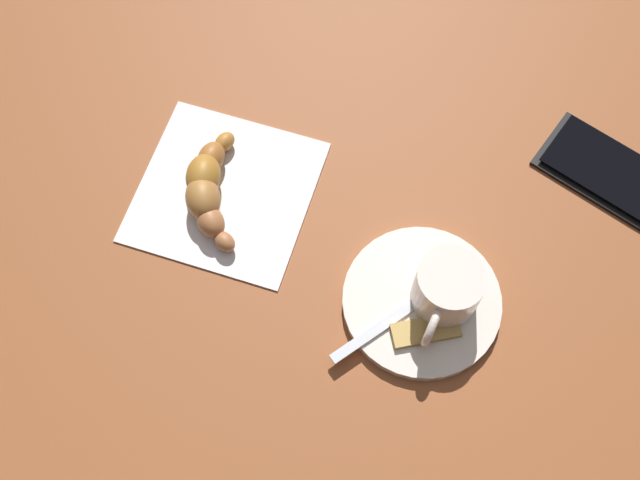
{
  "coord_description": "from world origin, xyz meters",
  "views": [
    {
      "loc": [
        -0.15,
        0.21,
        0.64
      ],
      "look_at": [
        -0.01,
        -0.02,
        0.01
      ],
      "focal_mm": 42.98,
      "sensor_mm": 36.0,
      "label": 1
    }
  ],
  "objects_px": {
    "espresso_cup": "(447,289)",
    "teaspoon": "(411,306)",
    "croissant": "(207,188)",
    "sugar_packet": "(426,330)",
    "cell_phone": "(616,176)",
    "saucer": "(421,301)",
    "napkin": "(225,191)"
  },
  "relations": [
    {
      "from": "saucer",
      "to": "teaspoon",
      "type": "xyz_separation_m",
      "value": [
        0.01,
        0.01,
        0.01
      ]
    },
    {
      "from": "sugar_packet",
      "to": "napkin",
      "type": "bearing_deg",
      "value": 131.06
    },
    {
      "from": "saucer",
      "to": "napkin",
      "type": "relative_size",
      "value": 0.88
    },
    {
      "from": "croissant",
      "to": "teaspoon",
      "type": "bearing_deg",
      "value": -179.48
    },
    {
      "from": "napkin",
      "to": "cell_phone",
      "type": "distance_m",
      "value": 0.37
    },
    {
      "from": "espresso_cup",
      "to": "croissant",
      "type": "height_order",
      "value": "espresso_cup"
    },
    {
      "from": "espresso_cup",
      "to": "croissant",
      "type": "distance_m",
      "value": 0.24
    },
    {
      "from": "teaspoon",
      "to": "espresso_cup",
      "type": "bearing_deg",
      "value": -135.21
    },
    {
      "from": "teaspoon",
      "to": "croissant",
      "type": "distance_m",
      "value": 0.21
    },
    {
      "from": "saucer",
      "to": "espresso_cup",
      "type": "xyz_separation_m",
      "value": [
        -0.01,
        -0.01,
        0.03
      ]
    },
    {
      "from": "teaspoon",
      "to": "cell_phone",
      "type": "xyz_separation_m",
      "value": [
        -0.1,
        -0.22,
        -0.01
      ]
    },
    {
      "from": "saucer",
      "to": "espresso_cup",
      "type": "bearing_deg",
      "value": -149.41
    },
    {
      "from": "napkin",
      "to": "espresso_cup",
      "type": "bearing_deg",
      "value": -177.55
    },
    {
      "from": "teaspoon",
      "to": "cell_phone",
      "type": "relative_size",
      "value": 0.8
    },
    {
      "from": "saucer",
      "to": "sugar_packet",
      "type": "relative_size",
      "value": 2.38
    },
    {
      "from": "sugar_packet",
      "to": "cell_phone",
      "type": "bearing_deg",
      "value": 28.12
    },
    {
      "from": "napkin",
      "to": "croissant",
      "type": "bearing_deg",
      "value": 52.36
    },
    {
      "from": "espresso_cup",
      "to": "teaspoon",
      "type": "xyz_separation_m",
      "value": [
        0.02,
        0.02,
        -0.02
      ]
    },
    {
      "from": "saucer",
      "to": "teaspoon",
      "type": "distance_m",
      "value": 0.01
    },
    {
      "from": "espresso_cup",
      "to": "cell_phone",
      "type": "relative_size",
      "value": 0.56
    },
    {
      "from": "napkin",
      "to": "saucer",
      "type": "bearing_deg",
      "value": -179.78
    },
    {
      "from": "saucer",
      "to": "croissant",
      "type": "relative_size",
      "value": 1.3
    },
    {
      "from": "saucer",
      "to": "croissant",
      "type": "xyz_separation_m",
      "value": [
        0.22,
        0.01,
        0.01
      ]
    },
    {
      "from": "espresso_cup",
      "to": "croissant",
      "type": "relative_size",
      "value": 0.79
    },
    {
      "from": "sugar_packet",
      "to": "croissant",
      "type": "distance_m",
      "value": 0.24
    },
    {
      "from": "espresso_cup",
      "to": "sugar_packet",
      "type": "bearing_deg",
      "value": 92.15
    },
    {
      "from": "sugar_packet",
      "to": "saucer",
      "type": "bearing_deg",
      "value": 80.97
    },
    {
      "from": "sugar_packet",
      "to": "napkin",
      "type": "height_order",
      "value": "sugar_packet"
    },
    {
      "from": "teaspoon",
      "to": "sugar_packet",
      "type": "bearing_deg",
      "value": 148.87
    },
    {
      "from": "croissant",
      "to": "cell_phone",
      "type": "relative_size",
      "value": 0.72
    },
    {
      "from": "espresso_cup",
      "to": "teaspoon",
      "type": "bearing_deg",
      "value": 44.79
    },
    {
      "from": "espresso_cup",
      "to": "cell_phone",
      "type": "xyz_separation_m",
      "value": [
        -0.08,
        -0.2,
        -0.03
      ]
    }
  ]
}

